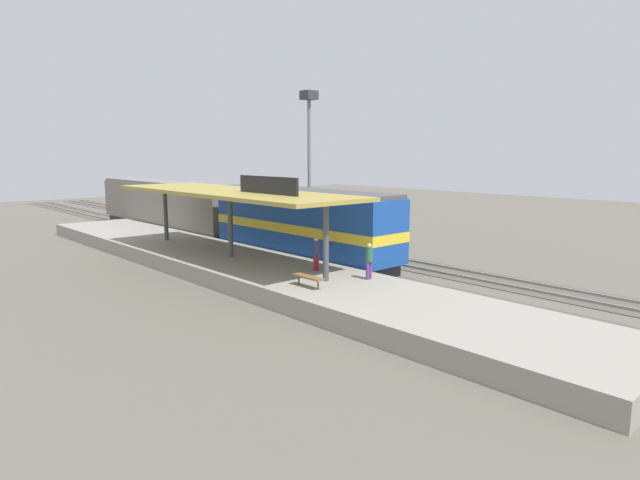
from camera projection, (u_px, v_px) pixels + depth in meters
ground_plane at (317, 257)px, 35.41m from camera, size 120.00×120.00×0.00m
track_near at (293, 261)px, 34.07m from camera, size 3.20×110.00×0.16m
track_far at (345, 252)px, 37.13m from camera, size 3.20×110.00×0.16m
platform at (231, 264)px, 30.96m from camera, size 6.00×44.00×0.90m
station_canopy at (230, 193)px, 30.24m from camera, size 5.20×18.00×4.70m
platform_bench at (308, 277)px, 23.77m from camera, size 0.44×1.70×0.50m
locomotive at (302, 225)px, 33.08m from camera, size 2.93×14.43×4.44m
passenger_carriage_single at (167, 206)px, 46.25m from camera, size 2.90×20.00×4.24m
light_mast at (309, 133)px, 43.31m from camera, size 1.10×1.10×11.70m
person_waiting at (316, 252)px, 27.00m from camera, size 0.34×0.34×1.71m
person_walking at (369, 259)px, 25.17m from camera, size 0.34×0.34×1.71m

